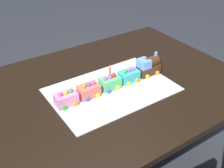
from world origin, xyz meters
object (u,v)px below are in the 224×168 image
Objects in this scene: cake_car_tanker_turquoise at (129,76)px; birthday_candle at (110,70)px; cake_car_hopper_bubblegum at (66,99)px; cake_car_gondola_mint_green at (110,83)px; cake_car_caboose_coral at (89,90)px; cake_locomotive at (148,66)px; dining_table at (107,103)px.

birthday_candle is at bearing -0.00° from cake_car_tanker_turquoise.
cake_car_gondola_mint_green is at bearing 180.00° from cake_car_hopper_bubblegum.
birthday_candle is at bearing -180.00° from cake_car_caboose_coral.
cake_locomotive is 0.48m from cake_car_hopper_bubblegum.
cake_locomotive is (-0.24, 0.03, 0.16)m from dining_table.
cake_car_gondola_mint_green and cake_car_caboose_coral have the same top height.
cake_car_tanker_turquoise is 1.73× the size of birthday_candle.
cake_car_gondola_mint_green is 0.12m from cake_car_caboose_coral.
cake_car_hopper_bubblegum is 1.73× the size of birthday_candle.
cake_car_hopper_bubblegum is at bearing 0.00° from cake_car_tanker_turquoise.
cake_car_caboose_coral is at bearing 0.00° from cake_car_tanker_turquoise.
birthday_candle is (-0.00, -0.00, 0.07)m from cake_car_gondola_mint_green.
cake_car_gondola_mint_green is at bearing 180.00° from cake_car_caboose_coral.
cake_car_hopper_bubblegum is at bearing 6.87° from dining_table.
dining_table is at bearing -13.97° from cake_car_tanker_turquoise.
cake_car_caboose_coral is at bearing 0.00° from cake_locomotive.
cake_car_tanker_turquoise is 1.00× the size of cake_car_gondola_mint_green.
cake_car_gondola_mint_green is 0.24m from cake_car_hopper_bubblegum.
cake_car_gondola_mint_green is 1.73× the size of birthday_candle.
cake_car_hopper_bubblegum reaches higher than dining_table.
birthday_candle reaches higher than dining_table.
dining_table is 14.00× the size of cake_car_hopper_bubblegum.
cake_car_hopper_bubblegum is (0.24, 0.00, 0.00)m from cake_car_gondola_mint_green.
dining_table is at bearing -94.96° from cake_car_gondola_mint_green.
cake_car_caboose_coral is 0.14m from birthday_candle.
cake_car_caboose_coral is at bearing 0.00° from birthday_candle.
birthday_candle is at bearing -0.00° from cake_locomotive.
cake_car_tanker_turquoise is at bearing 180.00° from cake_car_gondola_mint_green.
dining_table is 14.00× the size of cake_car_caboose_coral.
cake_car_hopper_bubblegum is (0.48, 0.00, -0.02)m from cake_locomotive.
cake_locomotive is at bearing 180.00° from birthday_candle.
cake_car_gondola_mint_green is 1.00× the size of cake_car_caboose_coral.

